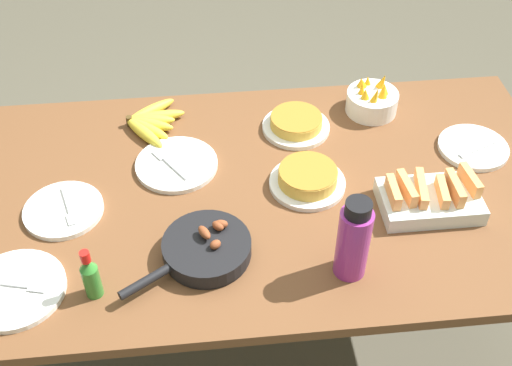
# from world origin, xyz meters

# --- Properties ---
(ground_plane) EXTENTS (14.00, 14.00, 0.00)m
(ground_plane) POSITION_xyz_m (0.00, 0.00, 0.00)
(ground_plane) COLOR #565142
(dining_table) EXTENTS (1.86, 1.00, 0.76)m
(dining_table) POSITION_xyz_m (0.00, 0.00, 0.67)
(dining_table) COLOR brown
(dining_table) RESTS_ON ground_plane
(banana_bunch) EXTENTS (0.20, 0.27, 0.04)m
(banana_bunch) POSITION_xyz_m (-0.31, 0.33, 0.78)
(banana_bunch) COLOR yellow
(banana_bunch) RESTS_ON dining_table
(melon_tray) EXTENTS (0.28, 0.18, 0.10)m
(melon_tray) POSITION_xyz_m (0.48, -0.12, 0.79)
(melon_tray) COLOR silver
(melon_tray) RESTS_ON dining_table
(skillet) EXTENTS (0.34, 0.27, 0.08)m
(skillet) POSITION_xyz_m (-0.16, -0.23, 0.78)
(skillet) COLOR black
(skillet) RESTS_ON dining_table
(frittata_plate_center) EXTENTS (0.22, 0.22, 0.05)m
(frittata_plate_center) POSITION_xyz_m (0.16, 0.27, 0.78)
(frittata_plate_center) COLOR white
(frittata_plate_center) RESTS_ON dining_table
(frittata_plate_side) EXTENTS (0.23, 0.23, 0.06)m
(frittata_plate_side) POSITION_xyz_m (0.15, 0.01, 0.78)
(frittata_plate_side) COLOR white
(frittata_plate_side) RESTS_ON dining_table
(empty_plate_near_front) EXTENTS (0.23, 0.23, 0.02)m
(empty_plate_near_front) POSITION_xyz_m (-0.55, -0.03, 0.77)
(empty_plate_near_front) COLOR white
(empty_plate_near_front) RESTS_ON dining_table
(empty_plate_far_left) EXTENTS (0.22, 0.22, 0.02)m
(empty_plate_far_left) POSITION_xyz_m (0.70, 0.11, 0.77)
(empty_plate_far_left) COLOR white
(empty_plate_far_left) RESTS_ON dining_table
(empty_plate_far_right) EXTENTS (0.26, 0.26, 0.02)m
(empty_plate_far_right) POSITION_xyz_m (-0.64, -0.30, 0.76)
(empty_plate_far_right) COLOR white
(empty_plate_far_right) RESTS_ON dining_table
(empty_plate_mid_edge) EXTENTS (0.25, 0.25, 0.02)m
(empty_plate_mid_edge) POSITION_xyz_m (-0.23, 0.13, 0.76)
(empty_plate_mid_edge) COLOR white
(empty_plate_mid_edge) RESTS_ON dining_table
(fruit_bowl_mango) EXTENTS (0.17, 0.17, 0.13)m
(fruit_bowl_mango) POSITION_xyz_m (0.43, 0.34, 0.80)
(fruit_bowl_mango) COLOR white
(fruit_bowl_mango) RESTS_ON dining_table
(water_bottle) EXTENTS (0.08, 0.08, 0.25)m
(water_bottle) POSITION_xyz_m (0.21, -0.32, 0.87)
(water_bottle) COLOR #992D89
(water_bottle) RESTS_ON dining_table
(hot_sauce_bottle) EXTENTS (0.04, 0.04, 0.16)m
(hot_sauce_bottle) POSITION_xyz_m (-0.44, -0.33, 0.83)
(hot_sauce_bottle) COLOR #337F2D
(hot_sauce_bottle) RESTS_ON dining_table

